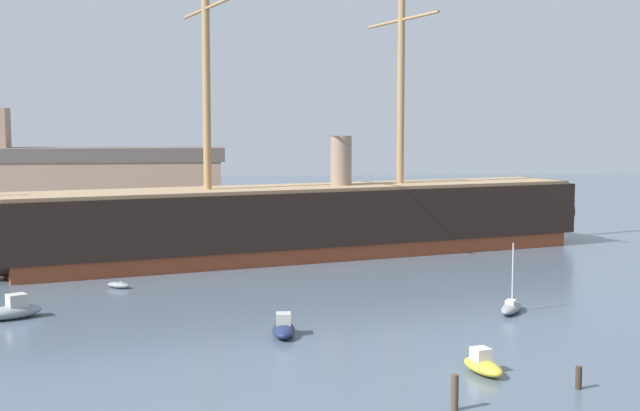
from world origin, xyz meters
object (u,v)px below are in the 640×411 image
Objects in this scene: motorboat_distant_centre at (282,241)px; mooring_piling_nearest at (579,378)px; tall_ship at (309,220)px; motorboat_mid_left at (14,310)px; dinghy_alongside_bow at (119,285)px; motorboat_foreground_right at (483,365)px; sailboat_mid_right at (511,307)px; mooring_piling_left_pair at (455,392)px; dockside_warehouse_left at (11,191)px; motorboat_near_centre at (284,328)px.

motorboat_distant_centre is 56.79m from mooring_piling_nearest.
tall_ship is 36.42m from motorboat_mid_left.
mooring_piling_nearest is (8.85, -47.71, -3.34)m from tall_ship.
dinghy_alongside_bow is (6.39, 10.97, -0.36)m from motorboat_mid_left.
motorboat_foreground_right is 0.70× the size of sailboat_mid_right.
dockside_warehouse_left reaches higher than mooring_piling_left_pair.
mooring_piling_left_pair is (-7.55, -2.44, 0.29)m from mooring_piling_nearest.
motorboat_distant_centre is at bearing 105.53° from tall_ship.
motorboat_foreground_right is at bearing 140.31° from mooring_piling_nearest.
dockside_warehouse_left is (-40.58, 68.54, 5.07)m from motorboat_foreground_right.
motorboat_distant_centre is at bearing 110.63° from sailboat_mid_right.
tall_ship reaches higher than dinghy_alongside_bow.
dinghy_alongside_bow is (-12.68, 18.74, -0.27)m from motorboat_near_centre.
motorboat_mid_left is 36.80m from sailboat_mid_right.
sailboat_mid_right is 2.18× the size of dinghy_alongside_bow.
mooring_piling_nearest is at bearing -49.75° from dinghy_alongside_bow.
dinghy_alongside_bow is at bearing -66.31° from dockside_warehouse_left.
motorboat_distant_centre reaches higher than mooring_piling_left_pair.
dockside_warehouse_left reaches higher than motorboat_foreground_right.
dinghy_alongside_bow is 1.97× the size of mooring_piling_nearest.
mooring_piling_left_pair reaches higher than motorboat_foreground_right.
tall_ship is at bearing 39.97° from dinghy_alongside_bow.
tall_ship reaches higher than motorboat_mid_left.
dockside_warehouse_left is at bearing 116.55° from mooring_piling_left_pair.
dockside_warehouse_left is at bearing 121.86° from mooring_piling_nearest.
mooring_piling_nearest is 0.68× the size of mooring_piling_left_pair.
motorboat_mid_left is at bearing 148.88° from motorboat_foreground_right.
sailboat_mid_right is at bearing 80.74° from mooring_piling_nearest.
sailboat_mid_right is (17.62, 4.85, -0.09)m from motorboat_near_centre.
motorboat_distant_centre is at bearing -25.82° from dockside_warehouse_left.
dinghy_alongside_bow is 42.25m from mooring_piling_nearest.
mooring_piling_nearest is 84.91m from dockside_warehouse_left.
motorboat_distant_centre reaches higher than mooring_piling_nearest.
mooring_piling_nearest is (27.30, -32.25, 0.35)m from dinghy_alongside_bow.
sailboat_mid_right is (11.84, -29.36, -3.50)m from tall_ship.
tall_ship is 1.26× the size of dockside_warehouse_left.
motorboat_mid_left is at bearing -123.31° from motorboat_distant_centre.
motorboat_mid_left is 12.70m from dinghy_alongside_bow.
dockside_warehouse_left is (-11.05, 50.71, 4.95)m from motorboat_mid_left.
tall_ship is 19.84× the size of motorboat_near_centre.
motorboat_foreground_right is at bearing 60.10° from mooring_piling_left_pair.
dinghy_alongside_bow is 28.52m from motorboat_distant_centre.
sailboat_mid_right is (36.68, -2.93, -0.18)m from motorboat_mid_left.
dockside_warehouse_left is (-44.74, 71.99, 4.96)m from mooring_piling_nearest.
tall_ship is at bearing -34.08° from dockside_warehouse_left.
dockside_warehouse_left is (-47.74, 53.64, 5.13)m from sailboat_mid_right.
sailboat_mid_right is at bearing -68.03° from tall_ship.
motorboat_mid_left is 1.89× the size of dinghy_alongside_bow.
sailboat_mid_right reaches higher than motorboat_near_centre.
mooring_piling_left_pair is at bearing -162.11° from mooring_piling_nearest.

